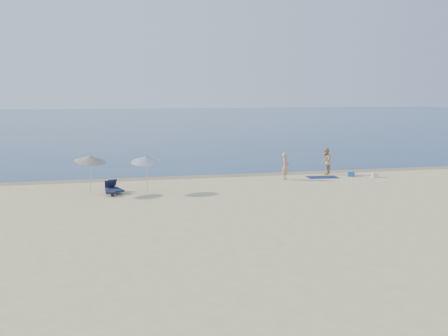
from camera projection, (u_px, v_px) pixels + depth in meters
The scene contains 12 objects.
ground at pixel (411, 252), 19.94m from camera, with size 160.00×160.00×0.00m, color #D1C38B.
sea at pixel (137, 120), 116.00m from camera, with size 240.00×160.00×0.01m, color navy.
wet_sand_strip at pixel (252, 175), 38.57m from camera, with size 240.00×1.60×0.00m, color #847254.
person_left at pixel (285, 166), 36.35m from camera, with size 0.64×0.42×1.75m, color tan.
person_right at pixel (326, 161), 38.57m from camera, with size 0.88×0.68×1.81m, color tan.
beach_towel at pixel (322, 177), 37.32m from camera, with size 2.01×1.11×0.03m, color #0E1746.
white_bag at pixel (375, 175), 37.41m from camera, with size 0.39×0.33×0.33m, color silver.
blue_cooler at pixel (351, 174), 37.76m from camera, with size 0.45×0.32×0.32m, color #2164B4.
umbrella_near at pixel (146, 159), 31.51m from camera, with size 2.13×2.15×2.24m.
umbrella_far at pixel (90, 159), 30.86m from camera, with size 2.22×2.24×2.34m.
lounger_left at pixel (110, 190), 31.11m from camera, with size 0.53×1.60×0.71m.
lounger_right at pixel (115, 188), 31.63m from camera, with size 0.91×1.66×0.70m.
Camera 1 is at (-11.22, -17.13, 5.62)m, focal length 45.00 mm.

